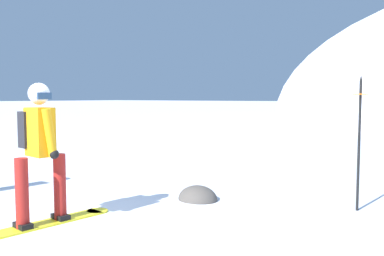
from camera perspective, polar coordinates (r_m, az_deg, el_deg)
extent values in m
plane|color=white|center=(5.49, -15.38, -12.21)|extent=(300.00, 300.00, 0.00)
cube|color=yellow|center=(5.41, -20.02, -12.43)|extent=(0.50, 1.58, 0.02)
cylinder|color=yellow|center=(5.79, -13.00, -11.17)|extent=(0.28, 0.28, 0.02)
cube|color=black|center=(5.51, -17.76, -11.62)|extent=(0.27, 0.17, 0.06)
cube|color=black|center=(5.30, -22.39, -12.37)|extent=(0.27, 0.17, 0.06)
cylinder|color=maroon|center=(5.42, -17.85, -7.75)|extent=(0.15, 0.15, 0.82)
cylinder|color=maroon|center=(5.21, -22.51, -8.36)|extent=(0.15, 0.15, 0.82)
cube|color=#F4A314|center=(5.21, -20.33, -0.50)|extent=(0.39, 0.27, 0.58)
cylinder|color=#F4A314|center=(5.41, -21.43, -0.36)|extent=(0.12, 0.19, 0.57)
cylinder|color=#F4A314|center=(5.00, -19.14, -0.66)|extent=(0.12, 0.19, 0.57)
sphere|color=black|center=(5.47, -21.07, -2.93)|extent=(0.11, 0.11, 0.11)
sphere|color=black|center=(5.03, -18.56, -3.48)|extent=(0.11, 0.11, 0.11)
cube|color=#232328|center=(5.38, -21.30, -0.16)|extent=(0.22, 0.30, 0.44)
cube|color=#232328|center=(5.48, -21.73, -0.94)|extent=(0.09, 0.21, 0.20)
sphere|color=beige|center=(5.19, -20.45, 4.18)|extent=(0.21, 0.21, 0.21)
sphere|color=silver|center=(5.19, -20.46, 4.51)|extent=(0.25, 0.25, 0.25)
cube|color=navy|center=(5.07, -19.79, 4.20)|extent=(0.05, 0.17, 0.08)
cylinder|color=black|center=(6.00, 22.14, -2.36)|extent=(0.04, 0.04, 1.77)
cylinder|color=orange|center=(5.96, 22.33, 4.37)|extent=(0.20, 0.20, 0.02)
cone|color=black|center=(5.96, 22.39, 6.48)|extent=(0.04, 0.04, 0.08)
ellipsoid|color=#4C4742|center=(6.29, 0.80, -9.93)|extent=(0.62, 0.53, 0.44)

